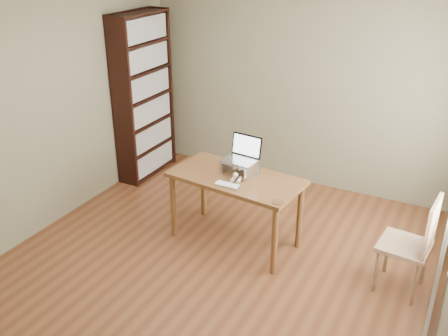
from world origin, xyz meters
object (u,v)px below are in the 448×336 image
(bookshelf, at_px, (144,97))
(laptop, at_px, (242,154))
(desk, at_px, (236,186))
(keyboard, at_px, (227,185))
(cat, at_px, (244,166))
(chair, at_px, (414,242))

(bookshelf, distance_m, laptop, 1.98)
(desk, bearing_deg, keyboard, -78.73)
(bookshelf, distance_m, desk, 2.08)
(bookshelf, distance_m, cat, 2.04)
(bookshelf, bearing_deg, desk, -28.53)
(bookshelf, xyz_separation_m, laptop, (1.80, -0.84, -0.11))
(laptop, distance_m, chair, 1.78)
(laptop, xyz_separation_m, keyboard, (0.02, -0.36, -0.18))
(laptop, bearing_deg, cat, -33.01)
(bookshelf, height_order, laptop, bookshelf)
(desk, bearing_deg, laptop, 95.89)
(chair, bearing_deg, cat, -178.38)
(keyboard, height_order, chair, chair)
(keyboard, xyz_separation_m, cat, (0.01, 0.33, 0.06))
(laptop, height_order, chair, laptop)
(cat, bearing_deg, keyboard, -98.27)
(desk, relative_size, cat, 2.77)
(laptop, relative_size, chair, 0.37)
(keyboard, xyz_separation_m, chair, (1.70, 0.23, -0.25))
(bookshelf, height_order, chair, bookshelf)
(laptop, bearing_deg, bookshelf, 160.88)
(desk, height_order, cat, cat)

